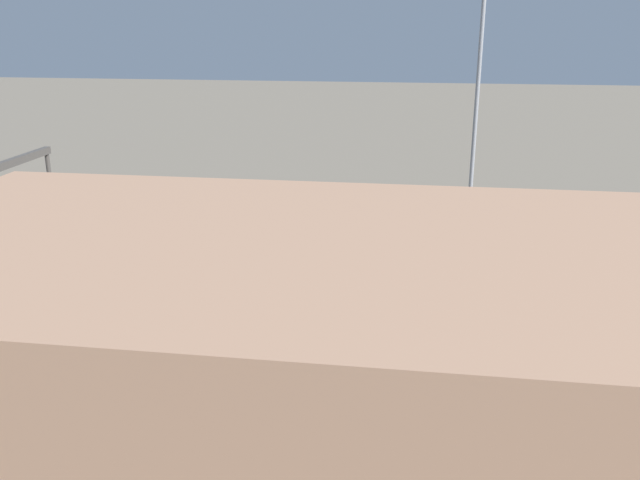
% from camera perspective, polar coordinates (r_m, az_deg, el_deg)
% --- Properties ---
extents(ground_plane, '(400.00, 400.00, 0.00)m').
position_cam_1_polar(ground_plane, '(64.92, -4.80, -2.41)').
color(ground_plane, '#756B5B').
extents(track_bed_0, '(140.00, 2.80, 0.12)m').
position_cam_1_polar(track_bed_0, '(74.11, -3.07, 0.33)').
color(track_bed_0, '#4C443D').
rests_on(track_bed_0, ground_plane).
extents(track_bed_1, '(140.00, 2.80, 0.12)m').
position_cam_1_polar(track_bed_1, '(69.48, -3.88, -0.93)').
color(track_bed_1, '#4C443D').
rests_on(track_bed_1, ground_plane).
extents(track_bed_2, '(140.00, 2.80, 0.12)m').
position_cam_1_polar(track_bed_2, '(64.89, -4.80, -2.36)').
color(track_bed_2, '#4C443D').
rests_on(track_bed_2, ground_plane).
extents(track_bed_3, '(140.00, 2.80, 0.12)m').
position_cam_1_polar(track_bed_3, '(60.38, -5.87, -4.01)').
color(track_bed_3, '#4C443D').
rests_on(track_bed_3, ground_plane).
extents(track_bed_4, '(140.00, 2.80, 0.12)m').
position_cam_1_polar(track_bed_4, '(55.94, -7.11, -5.92)').
color(track_bed_4, '#4C443D').
rests_on(track_bed_4, ground_plane).
extents(train_on_track_0, '(10.00, 3.00, 5.00)m').
position_cam_1_polar(train_on_track_0, '(73.66, -3.72, 1.91)').
color(train_on_track_0, gold).
rests_on(train_on_track_0, ground_plane).
extents(train_on_track_4, '(119.80, 3.06, 3.80)m').
position_cam_1_polar(train_on_track_4, '(54.18, -2.50, -4.37)').
color(train_on_track_4, '#A8AAB2').
rests_on(train_on_track_4, ground_plane).
extents(light_mast_2, '(2.80, 0.70, 32.14)m').
position_cam_1_polar(light_mast_2, '(72.13, 13.42, 15.53)').
color(light_mast_2, '#9EA0A5').
rests_on(light_mast_2, ground_plane).
extents(maintenance_shed, '(44.31, 21.34, 13.86)m').
position_cam_1_polar(maintenance_shed, '(31.30, 2.83, -12.28)').
color(maintenance_shed, tan).
rests_on(maintenance_shed, ground_plane).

